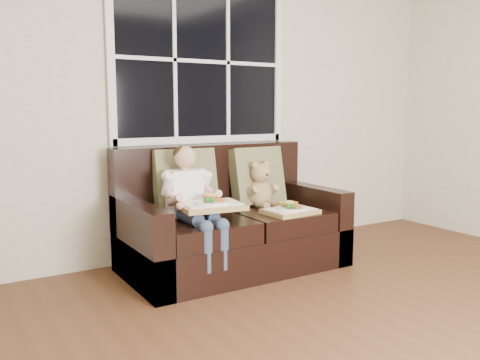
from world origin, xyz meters
TOP-DOWN VIEW (x-y plane):
  - window_back at (-0.32, 2.48)m, footprint 1.62×0.04m
  - loveseat at (-0.32, 2.02)m, footprint 1.70×0.92m
  - pillow_left at (-0.64, 2.17)m, footprint 0.51×0.26m
  - pillow_right at (0.04, 2.17)m, footprint 0.49×0.24m
  - child at (-0.72, 1.90)m, footprint 0.36×0.59m
  - teddy_bear at (-0.00, 2.06)m, footprint 0.23×0.29m
  - tray_left at (-0.64, 1.75)m, footprint 0.49×0.40m
  - tray_right at (0.03, 1.69)m, footprint 0.41×0.32m

SIDE VIEW (x-z plane):
  - loveseat at x=-0.32m, z-range -0.17..0.79m
  - tray_right at x=0.03m, z-range 0.43..0.52m
  - tray_left at x=-0.64m, z-range 0.52..0.63m
  - teddy_bear at x=0.00m, z-range 0.41..0.80m
  - child at x=-0.72m, z-range 0.22..1.05m
  - pillow_right at x=0.04m, z-range 0.44..0.94m
  - pillow_left at x=-0.64m, z-range 0.44..0.95m
  - window_back at x=-0.32m, z-range 0.96..2.33m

